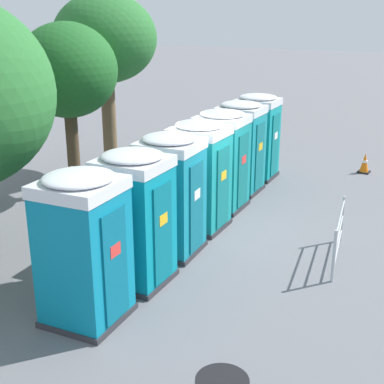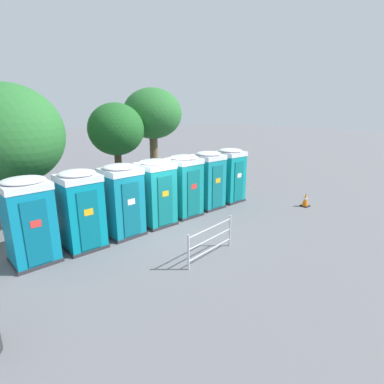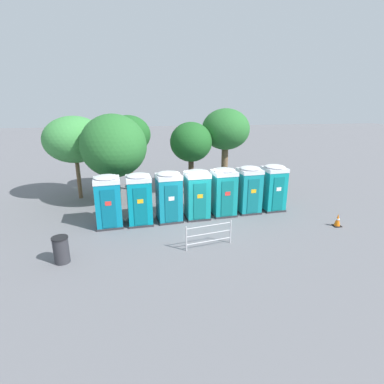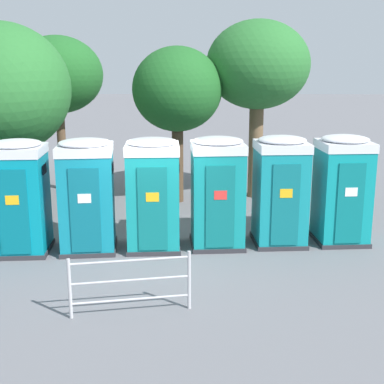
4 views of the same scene
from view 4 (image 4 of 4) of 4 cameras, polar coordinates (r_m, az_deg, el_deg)
name	(u,v)px [view 4 (image 4 of 4)]	position (r m, az deg, el deg)	size (l,w,h in m)	color
ground_plane	(154,249)	(12.29, -4.07, -6.12)	(120.00, 120.00, 0.00)	slate
portapotty_1	(19,196)	(12.35, -17.93, -0.45)	(1.29, 1.29, 2.54)	#2D2D33
portapotty_2	(87,195)	(12.11, -11.14, -0.30)	(1.35, 1.33, 2.54)	#2D2D33
portapotty_3	(153,194)	(12.04, -4.18, -0.16)	(1.29, 1.28, 2.54)	#2D2D33
portapotty_4	(217,192)	(12.18, 2.73, 0.03)	(1.30, 1.29, 2.54)	#2D2D33
portapotty_5	(280,190)	(12.49, 9.40, 0.20)	(1.25, 1.28, 2.54)	#2D2D33
portapotty_6	(342,189)	(12.93, 15.72, 0.33)	(1.26, 1.29, 2.54)	#2D2D33
street_tree_0	(258,67)	(16.62, 7.04, 13.13)	(3.12, 3.12, 5.41)	brown
street_tree_1	(177,90)	(15.90, -1.59, 10.78)	(2.63, 2.63, 4.62)	#4C3826
street_tree_3	(58,75)	(17.99, -14.13, 11.96)	(2.89, 2.89, 4.99)	brown
street_tree_4	(2,90)	(15.26, -19.63, 10.26)	(3.63, 3.63, 5.21)	brown
event_barrier	(131,282)	(9.15, -6.57, -9.52)	(2.02, 0.45, 1.05)	#B7B7BC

